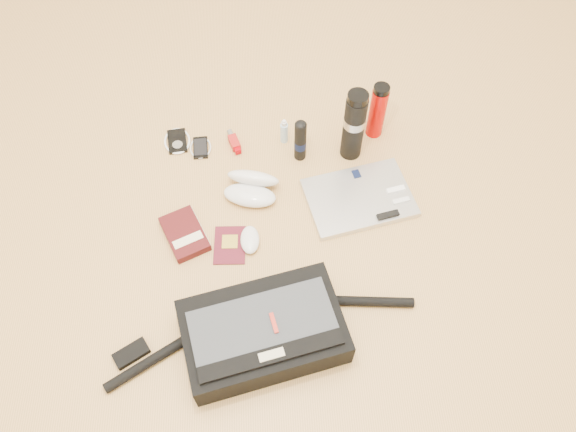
{
  "coord_description": "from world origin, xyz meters",
  "views": [
    {
      "loc": [
        -0.02,
        -0.87,
        1.59
      ],
      "look_at": [
        0.04,
        0.11,
        0.06
      ],
      "focal_mm": 35.0,
      "sensor_mm": 36.0,
      "label": 1
    }
  ],
  "objects_px": {
    "messenger_bag": "(263,332)",
    "laptop": "(360,198)",
    "thermos_red": "(377,111)",
    "book": "(185,234)",
    "thermos_black": "(354,125)"
  },
  "relations": [
    {
      "from": "messenger_bag",
      "to": "thermos_black",
      "type": "relative_size",
      "value": 3.15
    },
    {
      "from": "thermos_black",
      "to": "thermos_red",
      "type": "height_order",
      "value": "thermos_black"
    },
    {
      "from": "thermos_red",
      "to": "thermos_black",
      "type": "bearing_deg",
      "value": -137.48
    },
    {
      "from": "laptop",
      "to": "thermos_black",
      "type": "xyz_separation_m",
      "value": [
        -0.01,
        0.21,
        0.13
      ]
    },
    {
      "from": "book",
      "to": "thermos_black",
      "type": "height_order",
      "value": "thermos_black"
    },
    {
      "from": "messenger_bag",
      "to": "thermos_black",
      "type": "bearing_deg",
      "value": 50.87
    },
    {
      "from": "book",
      "to": "thermos_red",
      "type": "bearing_deg",
      "value": 7.13
    },
    {
      "from": "messenger_bag",
      "to": "thermos_red",
      "type": "xyz_separation_m",
      "value": [
        0.44,
        0.78,
        0.06
      ]
    },
    {
      "from": "laptop",
      "to": "thermos_red",
      "type": "bearing_deg",
      "value": 60.58
    },
    {
      "from": "messenger_bag",
      "to": "book",
      "type": "relative_size",
      "value": 4.39
    },
    {
      "from": "messenger_bag",
      "to": "thermos_black",
      "type": "xyz_separation_m",
      "value": [
        0.34,
        0.69,
        0.09
      ]
    },
    {
      "from": "book",
      "to": "thermos_red",
      "type": "relative_size",
      "value": 0.91
    },
    {
      "from": "messenger_bag",
      "to": "laptop",
      "type": "height_order",
      "value": "messenger_bag"
    },
    {
      "from": "thermos_red",
      "to": "book",
      "type": "bearing_deg",
      "value": -148.93
    },
    {
      "from": "messenger_bag",
      "to": "laptop",
      "type": "relative_size",
      "value": 2.32
    }
  ]
}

